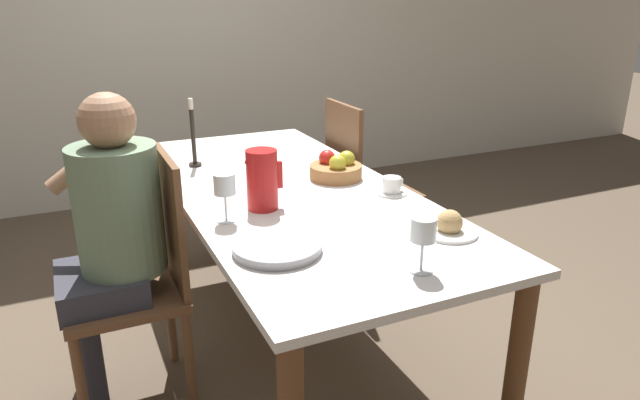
{
  "coord_description": "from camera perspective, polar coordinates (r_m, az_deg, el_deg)",
  "views": [
    {
      "loc": [
        -0.83,
        -2.11,
        1.5
      ],
      "look_at": [
        0.0,
        -0.31,
        0.78
      ],
      "focal_mm": 32.0,
      "sensor_mm": 36.0,
      "label": 1
    }
  ],
  "objects": [
    {
      "name": "dining_table",
      "position": [
        2.42,
        -3.08,
        -0.79
      ],
      "size": [
        0.9,
        2.08,
        0.73
      ],
      "color": "silver",
      "rests_on": "ground_plane"
    },
    {
      "name": "bread_plate",
      "position": [
        1.98,
        12.81,
        -2.58
      ],
      "size": [
        0.19,
        0.19,
        0.09
      ],
      "color": "white",
      "rests_on": "dining_table"
    },
    {
      "name": "teacup_near_person",
      "position": [
        2.33,
        7.18,
        1.34
      ],
      "size": [
        0.13,
        0.13,
        0.07
      ],
      "color": "white",
      "rests_on": "dining_table"
    },
    {
      "name": "chair_person_side",
      "position": [
        2.23,
        -17.25,
        -7.35
      ],
      "size": [
        0.42,
        0.42,
        0.97
      ],
      "rotation": [
        0.0,
        0.0,
        1.57
      ],
      "color": "brown",
      "rests_on": "ground_plane"
    },
    {
      "name": "serving_tray",
      "position": [
        1.81,
        -4.3,
        -4.75
      ],
      "size": [
        0.29,
        0.29,
        0.03
      ],
      "color": "#9E9EA3",
      "rests_on": "dining_table"
    },
    {
      "name": "wine_glass_juice",
      "position": [
        1.66,
        10.28,
        -3.23
      ],
      "size": [
        0.08,
        0.08,
        0.17
      ],
      "color": "white",
      "rests_on": "dining_table"
    },
    {
      "name": "fruit_bowl",
      "position": [
        2.51,
        1.62,
        3.17
      ],
      "size": [
        0.23,
        0.23,
        0.12
      ],
      "color": "#9E6B3D",
      "rests_on": "dining_table"
    },
    {
      "name": "candlestick_tall",
      "position": [
        2.74,
        -12.54,
        5.85
      ],
      "size": [
        0.06,
        0.06,
        0.32
      ],
      "color": "black",
      "rests_on": "dining_table"
    },
    {
      "name": "ground_plane",
      "position": [
        2.72,
        -2.83,
        -13.65
      ],
      "size": [
        20.0,
        20.0,
        0.0
      ],
      "primitive_type": "plane",
      "color": "brown"
    },
    {
      "name": "red_pitcher",
      "position": [
        2.14,
        -5.82,
        2.07
      ],
      "size": [
        0.14,
        0.12,
        0.23
      ],
      "color": "red",
      "rests_on": "dining_table"
    },
    {
      "name": "wall_back",
      "position": [
        4.47,
        -14.66,
        16.68
      ],
      "size": [
        10.0,
        0.06,
        2.6
      ],
      "color": "beige",
      "rests_on": "ground_plane"
    },
    {
      "name": "wine_glass_water",
      "position": [
        2.03,
        -9.53,
        1.35
      ],
      "size": [
        0.08,
        0.08,
        0.18
      ],
      "color": "white",
      "rests_on": "dining_table"
    },
    {
      "name": "person_seated",
      "position": [
        2.14,
        -20.22,
        -2.85
      ],
      "size": [
        0.39,
        0.41,
        1.2
      ],
      "rotation": [
        0.0,
        0.0,
        1.57
      ],
      "color": "#33333D",
      "rests_on": "ground_plane"
    },
    {
      "name": "chair_opposite",
      "position": [
        3.16,
        4.22,
        1.61
      ],
      "size": [
        0.42,
        0.42,
        0.97
      ],
      "rotation": [
        0.0,
        0.0,
        -1.57
      ],
      "color": "brown",
      "rests_on": "ground_plane"
    }
  ]
}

